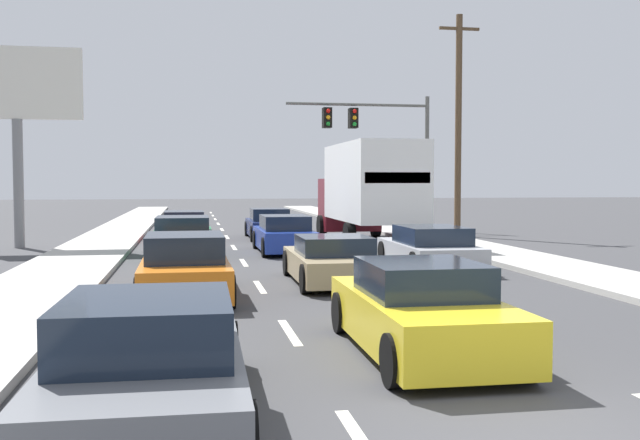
{
  "coord_description": "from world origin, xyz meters",
  "views": [
    {
      "loc": [
        -3.23,
        -6.24,
        2.39
      ],
      "look_at": [
        0.26,
        13.16,
        1.34
      ],
      "focal_mm": 40.51,
      "sensor_mm": 36.0,
      "label": 1
    }
  ],
  "objects_px": {
    "car_green": "(183,238)",
    "car_silver": "(430,249)",
    "car_yellow": "(421,312)",
    "box_truck": "(368,187)",
    "car_orange": "(185,268)",
    "utility_pole_mid": "(458,123)",
    "car_gray": "(149,364)",
    "car_navy": "(269,225)",
    "car_blue": "(284,235)",
    "car_red": "(184,226)",
    "car_tan": "(333,261)",
    "traffic_signal_mast": "(369,130)",
    "roadside_billboard": "(17,103)"
  },
  "relations": [
    {
      "from": "car_orange",
      "to": "car_tan",
      "type": "distance_m",
      "value": 3.67
    },
    {
      "from": "box_truck",
      "to": "utility_pole_mid",
      "type": "distance_m",
      "value": 6.38
    },
    {
      "from": "car_gray",
      "to": "car_orange",
      "type": "bearing_deg",
      "value": 87.88
    },
    {
      "from": "car_red",
      "to": "car_tan",
      "type": "distance_m",
      "value": 13.96
    },
    {
      "from": "car_orange",
      "to": "roadside_billboard",
      "type": "bearing_deg",
      "value": 115.92
    },
    {
      "from": "car_navy",
      "to": "car_yellow",
      "type": "bearing_deg",
      "value": -90.3
    },
    {
      "from": "car_gray",
      "to": "car_green",
      "type": "bearing_deg",
      "value": 89.4
    },
    {
      "from": "car_red",
      "to": "roadside_billboard",
      "type": "height_order",
      "value": "roadside_billboard"
    },
    {
      "from": "car_red",
      "to": "car_orange",
      "type": "xyz_separation_m",
      "value": [
        0.15,
        -14.87,
        0.03
      ]
    },
    {
      "from": "box_truck",
      "to": "car_yellow",
      "type": "bearing_deg",
      "value": -101.62
    },
    {
      "from": "car_orange",
      "to": "car_silver",
      "type": "bearing_deg",
      "value": 28.97
    },
    {
      "from": "car_red",
      "to": "traffic_signal_mast",
      "type": "relative_size",
      "value": 0.6
    },
    {
      "from": "utility_pole_mid",
      "to": "car_orange",
      "type": "bearing_deg",
      "value": -128.21
    },
    {
      "from": "car_navy",
      "to": "car_yellow",
      "type": "distance_m",
      "value": 20.64
    },
    {
      "from": "traffic_signal_mast",
      "to": "roadside_billboard",
      "type": "height_order",
      "value": "roadside_billboard"
    },
    {
      "from": "car_navy",
      "to": "car_yellow",
      "type": "xyz_separation_m",
      "value": [
        -0.11,
        -20.64,
        0.01
      ]
    },
    {
      "from": "traffic_signal_mast",
      "to": "car_green",
      "type": "bearing_deg",
      "value": -129.79
    },
    {
      "from": "traffic_signal_mast",
      "to": "car_tan",
      "type": "bearing_deg",
      "value": -106.8
    },
    {
      "from": "car_green",
      "to": "car_yellow",
      "type": "distance_m",
      "value": 14.17
    },
    {
      "from": "car_silver",
      "to": "roadside_billboard",
      "type": "bearing_deg",
      "value": 145.4
    },
    {
      "from": "car_navy",
      "to": "car_gray",
      "type": "bearing_deg",
      "value": -99.1
    },
    {
      "from": "box_truck",
      "to": "traffic_signal_mast",
      "type": "bearing_deg",
      "value": 75.65
    },
    {
      "from": "car_red",
      "to": "traffic_signal_mast",
      "type": "height_order",
      "value": "traffic_signal_mast"
    },
    {
      "from": "car_green",
      "to": "car_red",
      "type": "bearing_deg",
      "value": 90.21
    },
    {
      "from": "car_red",
      "to": "car_navy",
      "type": "relative_size",
      "value": 0.98
    },
    {
      "from": "car_green",
      "to": "roadside_billboard",
      "type": "relative_size",
      "value": 0.6
    },
    {
      "from": "car_green",
      "to": "car_yellow",
      "type": "relative_size",
      "value": 1.02
    },
    {
      "from": "car_blue",
      "to": "car_silver",
      "type": "relative_size",
      "value": 0.96
    },
    {
      "from": "car_orange",
      "to": "car_yellow",
      "type": "relative_size",
      "value": 1.08
    },
    {
      "from": "car_green",
      "to": "traffic_signal_mast",
      "type": "height_order",
      "value": "traffic_signal_mast"
    },
    {
      "from": "car_navy",
      "to": "car_blue",
      "type": "xyz_separation_m",
      "value": [
        -0.14,
        -6.05,
        0.01
      ]
    },
    {
      "from": "car_red",
      "to": "car_silver",
      "type": "xyz_separation_m",
      "value": [
        6.71,
        -11.24,
        -0.0
      ]
    },
    {
      "from": "car_yellow",
      "to": "roadside_billboard",
      "type": "xyz_separation_m",
      "value": [
        -9.23,
        17.96,
        4.6
      ]
    },
    {
      "from": "car_orange",
      "to": "roadside_billboard",
      "type": "distance_m",
      "value": 14.4
    },
    {
      "from": "car_green",
      "to": "utility_pole_mid",
      "type": "xyz_separation_m",
      "value": [
        11.75,
        6.7,
        4.34
      ]
    },
    {
      "from": "car_red",
      "to": "car_yellow",
      "type": "bearing_deg",
      "value": -80.58
    },
    {
      "from": "car_tan",
      "to": "traffic_signal_mast",
      "type": "bearing_deg",
      "value": 73.2
    },
    {
      "from": "car_green",
      "to": "car_silver",
      "type": "height_order",
      "value": "car_green"
    },
    {
      "from": "car_yellow",
      "to": "traffic_signal_mast",
      "type": "relative_size",
      "value": 0.6
    },
    {
      "from": "car_gray",
      "to": "car_blue",
      "type": "distance_m",
      "value": 17.17
    },
    {
      "from": "car_orange",
      "to": "box_truck",
      "type": "height_order",
      "value": "box_truck"
    },
    {
      "from": "car_yellow",
      "to": "box_truck",
      "type": "distance_m",
      "value": 17.74
    },
    {
      "from": "car_silver",
      "to": "car_navy",
      "type": "bearing_deg",
      "value": 105.74
    },
    {
      "from": "car_blue",
      "to": "car_silver",
      "type": "xyz_separation_m",
      "value": [
        3.33,
        -5.27,
        -0.03
      ]
    },
    {
      "from": "car_red",
      "to": "car_silver",
      "type": "distance_m",
      "value": 13.09
    },
    {
      "from": "car_green",
      "to": "utility_pole_mid",
      "type": "distance_m",
      "value": 14.21
    },
    {
      "from": "car_orange",
      "to": "car_silver",
      "type": "distance_m",
      "value": 7.5
    },
    {
      "from": "car_red",
      "to": "car_yellow",
      "type": "height_order",
      "value": "car_yellow"
    },
    {
      "from": "car_red",
      "to": "car_silver",
      "type": "height_order",
      "value": "car_red"
    },
    {
      "from": "car_navy",
      "to": "car_silver",
      "type": "height_order",
      "value": "car_navy"
    }
  ]
}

